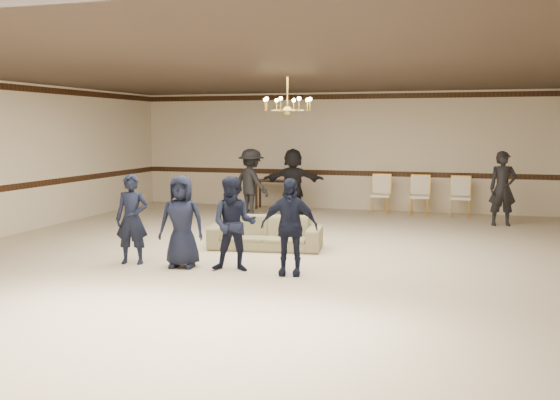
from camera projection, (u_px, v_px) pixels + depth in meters
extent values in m
cube|color=#B4AA8A|center=(271.00, 261.00, 10.55)|extent=(12.00, 14.00, 0.01)
cube|color=black|center=(271.00, 69.00, 10.18)|extent=(12.00, 14.00, 0.01)
cube|color=beige|center=(348.00, 151.00, 17.02)|extent=(12.00, 0.01, 3.20)
cube|color=black|center=(348.00, 173.00, 17.08)|extent=(12.00, 0.02, 0.14)
cube|color=black|center=(349.00, 96.00, 16.83)|extent=(12.00, 0.02, 0.14)
imported|color=black|center=(132.00, 219.00, 10.25)|extent=(0.60, 0.46, 1.49)
imported|color=black|center=(182.00, 222.00, 9.99)|extent=(0.80, 0.59, 1.49)
imported|color=black|center=(234.00, 224.00, 9.74)|extent=(0.82, 0.69, 1.49)
imported|color=black|center=(289.00, 227.00, 9.48)|extent=(0.92, 0.50, 1.49)
imported|color=#6F654A|center=(266.00, 233.00, 11.56)|extent=(2.15, 1.06, 0.60)
imported|color=black|center=(251.00, 183.00, 15.66)|extent=(1.28, 1.10, 1.71)
imported|color=black|center=(293.00, 181.00, 16.07)|extent=(1.65, 0.79, 1.71)
imported|color=black|center=(503.00, 189.00, 14.22)|extent=(0.70, 0.53, 1.71)
cube|color=#301C10|center=(273.00, 194.00, 17.22)|extent=(0.98, 0.46, 0.81)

